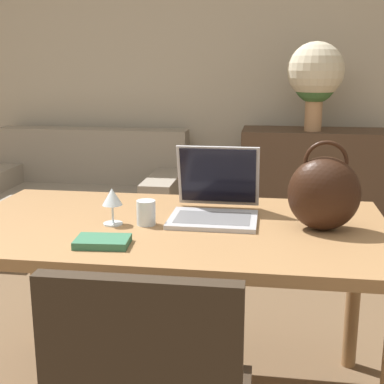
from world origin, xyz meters
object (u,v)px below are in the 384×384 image
(flower_vase, at_px, (315,76))
(wine_glass, at_px, (112,199))
(handbag, at_px, (324,193))
(laptop, at_px, (215,198))
(drinking_glass, at_px, (145,213))
(couch, at_px, (84,207))

(flower_vase, bearing_deg, wine_glass, -114.23)
(wine_glass, bearing_deg, handbag, 3.71)
(laptop, bearing_deg, flower_vase, 74.23)
(drinking_glass, bearing_deg, couch, 116.67)
(couch, bearing_deg, flower_vase, 2.20)
(wine_glass, distance_m, handbag, 0.74)
(couch, height_order, drinking_glass, couch)
(laptop, bearing_deg, handbag, -16.87)
(couch, height_order, wine_glass, wine_glass)
(laptop, bearing_deg, wine_glass, -154.91)
(drinking_glass, bearing_deg, laptop, 32.27)
(drinking_glass, bearing_deg, flower_vase, 68.67)
(handbag, height_order, flower_vase, flower_vase)
(couch, distance_m, drinking_glass, 2.02)
(laptop, xyz_separation_m, flower_vase, (0.47, 1.66, 0.42))
(wine_glass, bearing_deg, drinking_glass, 7.36)
(wine_glass, height_order, handbag, handbag)
(couch, height_order, laptop, laptop)
(laptop, relative_size, handbag, 1.08)
(couch, relative_size, drinking_glass, 16.01)
(drinking_glass, height_order, flower_vase, flower_vase)
(wine_glass, bearing_deg, laptop, 25.09)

